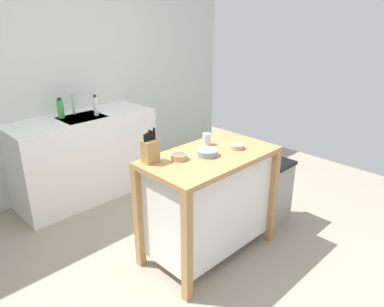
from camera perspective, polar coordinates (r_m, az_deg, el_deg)
The scene contains 13 objects.
ground_plane at distance 3.10m, azimuth 0.06°, elevation -17.29°, with size 5.80×5.80×0.00m, color gray.
wall_back at distance 4.17m, azimuth -20.53°, elevation 11.48°, with size 4.80×0.10×2.60m, color silver.
kitchen_island at distance 2.98m, azimuth 2.72°, elevation -7.28°, with size 1.09×0.61×0.91m.
knife_block at distance 2.64m, azimuth -6.60°, elevation 0.49°, with size 0.11×0.09×0.25m.
bowl_ceramic_small at distance 2.93m, azimuth 7.11°, elevation 1.14°, with size 0.11×0.11×0.04m.
bowl_stoneware_deep at distance 2.77m, azimuth 2.42°, elevation 0.16°, with size 0.16×0.16×0.05m.
bowl_ceramic_wide at distance 2.70m, azimuth -2.10°, elevation -0.46°, with size 0.12×0.12×0.04m.
drinking_cup at distance 2.99m, azimuth 2.33°, elevation 2.30°, with size 0.07×0.07×0.10m.
trash_bin at distance 3.57m, azimuth 12.43°, elevation -6.00°, with size 0.36×0.28×0.63m.
sink_counter at distance 4.10m, azimuth -16.43°, elevation -0.50°, with size 1.50×0.60×0.91m.
sink_faucet at distance 4.05m, azimuth -18.24°, elevation 7.41°, with size 0.02×0.02×0.22m.
bottle_spray_cleaner at distance 3.95m, azimuth -20.03°, elevation 6.64°, with size 0.07×0.07×0.21m.
bottle_hand_soap at distance 3.94m, azimuth -14.94°, elevation 7.27°, with size 0.05×0.05×0.22m.
Camera 1 is at (-1.69, -1.71, 1.96)m, focal length 33.85 mm.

